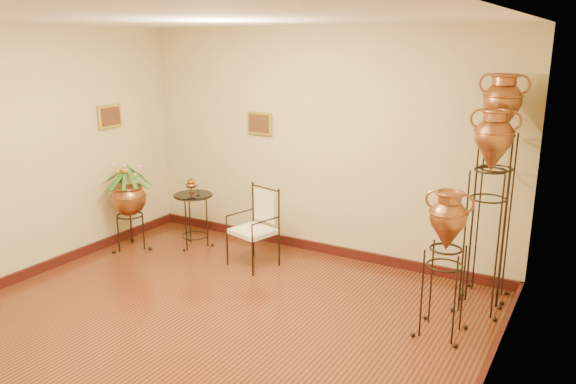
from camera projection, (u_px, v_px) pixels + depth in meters
The scene contains 8 objects.
ground at pixel (194, 335), 5.18m from camera, with size 5.00×5.00×0.00m, color brown.
room_shell at pixel (185, 150), 4.74m from camera, with size 5.02×5.02×2.81m.
amphora_tall at pixel (494, 188), 5.63m from camera, with size 0.61×0.61×2.35m.
amphora_mid at pixel (487, 211), 5.44m from camera, with size 0.52×0.52×2.05m.
amphora_short at pixel (445, 263), 5.04m from camera, with size 0.48×0.48×1.39m.
planter_urn at pixel (128, 194), 7.17m from camera, with size 0.78×0.78×1.31m.
armchair at pixel (253, 228), 6.67m from camera, with size 0.64×0.61×0.95m.
side_table at pixel (194, 219), 7.34m from camera, with size 0.62×0.62×0.90m.
Camera 1 is at (3.09, -3.60, 2.62)m, focal length 35.00 mm.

